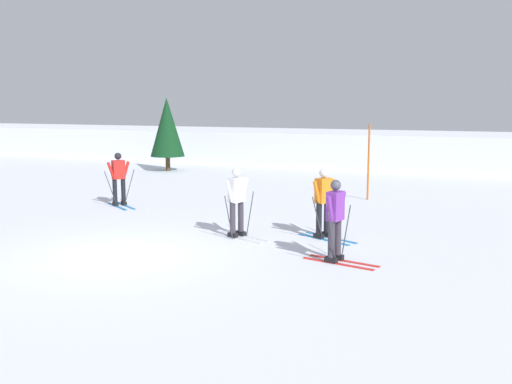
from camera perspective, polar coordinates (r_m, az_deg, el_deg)
name	(u,v)px	position (r m, az deg, el deg)	size (l,w,h in m)	color
ground_plane	(117,257)	(12.70, -13.60, -6.27)	(120.00, 120.00, 0.00)	silver
far_snow_ridge	(361,148)	(32.37, 10.41, 4.33)	(80.00, 6.55, 1.74)	silver
skier_purple	(335,218)	(11.89, 7.88, -2.59)	(1.64, 0.99, 1.71)	red
skier_orange	(323,201)	(13.98, 6.70, -0.89)	(1.61, 1.00, 1.71)	#237AC6
skier_white	(237,200)	(14.00, -1.91, -0.81)	(1.63, 0.95, 1.71)	silver
skier_red	(119,178)	(18.88, -13.45, 1.41)	(1.54, 1.19, 1.71)	#237AC6
trail_marker_pole	(369,162)	(19.88, 11.09, 2.90)	(0.07, 0.07, 2.57)	#C65614
conifer_far_left	(167,127)	(28.46, -8.81, 6.37)	(1.66, 1.66, 3.57)	#513823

